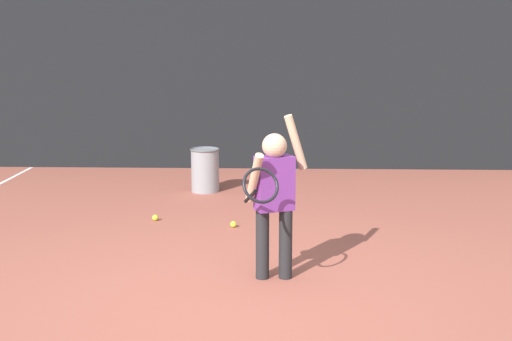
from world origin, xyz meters
TOP-DOWN VIEW (x-y plane):
  - ground_plane at (0.00, 0.00)m, footprint 20.00×20.00m
  - back_fence_windscreen at (0.00, 5.57)m, footprint 10.05×0.08m
  - fence_post_1 at (-2.44, 5.63)m, footprint 0.09×0.09m
  - fence_post_2 at (0.00, 5.63)m, footprint 0.09×0.09m
  - fence_post_3 at (2.44, 5.63)m, footprint 0.09×0.09m
  - tennis_player at (0.31, 0.62)m, footprint 0.54×0.77m
  - ball_hopper at (-0.60, 3.91)m, footprint 0.38×0.38m
  - tennis_ball_2 at (-0.99, 2.42)m, footprint 0.07×0.07m
  - tennis_ball_3 at (-0.12, 2.18)m, footprint 0.07×0.07m

SIDE VIEW (x-z plane):
  - ground_plane at x=0.00m, z-range 0.00..0.00m
  - tennis_ball_2 at x=-0.99m, z-range 0.00..0.07m
  - tennis_ball_3 at x=-0.12m, z-range 0.00..0.07m
  - ball_hopper at x=-0.60m, z-range 0.01..0.57m
  - tennis_player at x=0.31m, z-range 0.05..1.40m
  - back_fence_windscreen at x=0.00m, z-range 0.00..3.25m
  - fence_post_1 at x=-2.44m, z-range 0.00..3.40m
  - fence_post_2 at x=0.00m, z-range 0.00..3.40m
  - fence_post_3 at x=2.44m, z-range 0.00..3.40m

